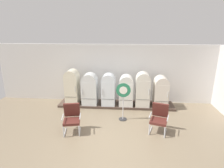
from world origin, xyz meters
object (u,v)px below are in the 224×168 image
Objects in this scene: refrigerator_5 at (161,91)px; armchair_left at (72,117)px; sign_stand at (123,100)px; refrigerator_0 at (72,86)px; refrigerator_3 at (126,90)px; refrigerator_4 at (143,88)px; armchair_right at (159,117)px; refrigerator_1 at (90,88)px; refrigerator_2 at (108,89)px.

refrigerator_5 is 4.15m from armchair_left.
sign_stand reaches higher than refrigerator_5.
refrigerator_5 is at bearing 0.35° from refrigerator_0.
refrigerator_4 reaches higher than refrigerator_3.
armchair_right is at bearing -59.97° from refrigerator_3.
armchair_left is at bearing -129.47° from refrigerator_3.
refrigerator_5 is at bearing 79.49° from armchair_right.
sign_stand is at bearing 149.74° from armchair_right.
sign_stand reaches higher than refrigerator_3.
refrigerator_3 is 1.02× the size of refrigerator_5.
armchair_right is at bearing -77.89° from refrigerator_4.
refrigerator_0 reaches higher than refrigerator_1.
refrigerator_4 is at bearing -0.94° from refrigerator_3.
refrigerator_1 is 2.42m from refrigerator_4.
refrigerator_2 reaches higher than refrigerator_5.
refrigerator_2 is 0.94× the size of refrigerator_4.
armchair_right is at bearing -100.51° from refrigerator_5.
refrigerator_2 is 1.04× the size of refrigerator_3.
refrigerator_5 reaches higher than armchair_left.
armchair_right is at bearing -45.27° from refrigerator_2.
refrigerator_2 is at bearing -0.70° from refrigerator_1.
refrigerator_3 is 0.75m from refrigerator_4.
refrigerator_0 is 1.10× the size of refrigerator_2.
sign_stand is at bearing 29.31° from armchair_left.
armchair_left is 3.07m from armchair_right.
refrigerator_2 is at bearing -178.67° from refrigerator_5.
refrigerator_1 is 1.06× the size of refrigerator_5.
refrigerator_2 is 1.43m from sign_stand.
refrigerator_1 is 0.94× the size of refrigerator_4.
armchair_right is at bearing -28.90° from refrigerator_0.
refrigerator_5 is 0.90× the size of sign_stand.
refrigerator_0 is 1.15× the size of refrigerator_3.
refrigerator_1 is 3.24m from refrigerator_5.
sign_stand is (-0.85, -1.28, -0.10)m from refrigerator_4.
refrigerator_1 is 2.29m from armchair_left.
refrigerator_0 is 1.17× the size of refrigerator_5.
refrigerator_4 is 1.51× the size of armchair_left.
refrigerator_0 is 1.05× the size of sign_stand.
armchair_left is at bearing -146.20° from refrigerator_5.
refrigerator_1 is 3.51m from armchair_right.
refrigerator_0 is 4.23m from armchair_right.
refrigerator_5 is 1.34× the size of armchair_right.
armchair_left is (-1.88, -2.28, -0.29)m from refrigerator_3.
refrigerator_0 is at bearing 151.10° from armchair_right.
refrigerator_3 is at bearing 0.11° from refrigerator_0.
refrigerator_4 reaches higher than refrigerator_5.
refrigerator_1 is 1.68m from refrigerator_3.
refrigerator_4 is at bearing 40.88° from armchair_left.
refrigerator_0 is at bearing -179.89° from refrigerator_3.
refrigerator_1 reaches higher than refrigerator_2.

